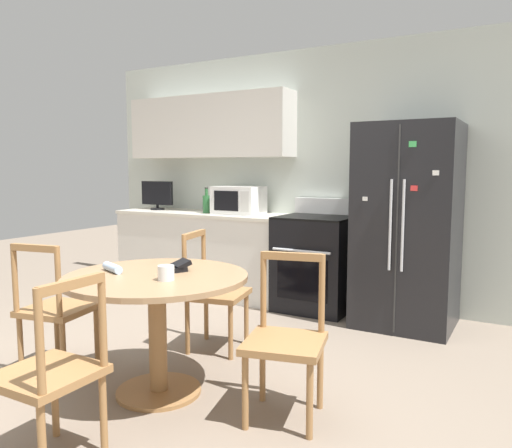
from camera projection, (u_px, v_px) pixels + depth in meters
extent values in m
plane|color=gray|center=(148.00, 395.00, 3.05)|extent=(14.00, 14.00, 0.00)
cube|color=silver|center=(317.00, 176.00, 5.20)|extent=(5.20, 0.10, 2.60)
cube|color=silver|center=(209.00, 127.00, 5.54)|extent=(1.98, 0.34, 0.68)
cube|color=silver|center=(204.00, 254.00, 5.58)|extent=(1.98, 0.62, 0.86)
cube|color=beige|center=(203.00, 214.00, 5.53)|extent=(2.01, 0.64, 0.03)
cube|color=black|center=(408.00, 226.00, 4.35)|extent=(0.82, 0.76, 1.76)
cube|color=#333333|center=(397.00, 231.00, 4.02)|extent=(0.01, 0.01, 1.69)
cylinder|color=silver|center=(390.00, 225.00, 4.03)|extent=(0.02, 0.02, 0.74)
cylinder|color=silver|center=(403.00, 226.00, 3.98)|extent=(0.02, 0.02, 0.74)
cube|color=#3FB259|center=(413.00, 144.00, 3.89)|extent=(0.06, 0.01, 0.05)
cube|color=red|center=(414.00, 188.00, 3.92)|extent=(0.05, 0.01, 0.04)
cube|color=white|center=(365.00, 199.00, 4.12)|extent=(0.04, 0.01, 0.03)
cube|color=white|center=(436.00, 173.00, 3.83)|extent=(0.05, 0.01, 0.04)
cube|color=black|center=(316.00, 264.00, 4.88)|extent=(0.70, 0.64, 0.90)
cube|color=black|center=(302.00, 279.00, 4.61)|extent=(0.51, 0.01, 0.40)
cylinder|color=silver|center=(301.00, 251.00, 4.56)|extent=(0.58, 0.02, 0.02)
cube|color=black|center=(316.00, 217.00, 4.83)|extent=(0.70, 0.64, 0.02)
cube|color=white|center=(327.00, 206.00, 5.07)|extent=(0.70, 0.06, 0.16)
cube|color=white|center=(239.00, 200.00, 5.30)|extent=(0.50, 0.35, 0.29)
cube|color=black|center=(226.00, 201.00, 5.16)|extent=(0.29, 0.01, 0.21)
cube|color=silver|center=(245.00, 202.00, 5.05)|extent=(0.10, 0.01, 0.21)
cylinder|color=black|center=(157.00, 209.00, 5.84)|extent=(0.16, 0.16, 0.02)
cylinder|color=black|center=(157.00, 206.00, 5.83)|extent=(0.03, 0.03, 0.04)
cube|color=black|center=(157.00, 193.00, 5.82)|extent=(0.43, 0.05, 0.27)
cylinder|color=#2D6B38|center=(207.00, 204.00, 5.41)|extent=(0.08, 0.08, 0.19)
cylinder|color=#2D6B38|center=(206.00, 192.00, 5.39)|extent=(0.03, 0.03, 0.07)
cylinder|color=#262626|center=(206.00, 188.00, 5.39)|extent=(0.04, 0.04, 0.01)
cylinder|color=#997551|center=(156.00, 277.00, 3.00)|extent=(1.11, 1.11, 0.03)
cylinder|color=#9E7042|center=(158.00, 335.00, 3.04)|extent=(0.11, 0.11, 0.69)
cylinder|color=#9E7042|center=(159.00, 391.00, 3.08)|extent=(0.52, 0.52, 0.03)
cube|color=#9E7042|center=(58.00, 309.00, 3.38)|extent=(0.49, 0.49, 0.04)
cylinder|color=#9E7042|center=(57.00, 331.00, 3.63)|extent=(0.04, 0.04, 0.41)
cylinder|color=#9E7042|center=(97.00, 336.00, 3.52)|extent=(0.04, 0.04, 0.41)
cylinder|color=#9E7042|center=(21.00, 347.00, 3.30)|extent=(0.04, 0.04, 0.41)
cylinder|color=#9E7042|center=(63.00, 353.00, 3.19)|extent=(0.04, 0.04, 0.41)
cylinder|color=#9E7042|center=(15.00, 278.00, 3.23)|extent=(0.04, 0.04, 0.45)
cylinder|color=#9E7042|center=(58.00, 282.00, 3.12)|extent=(0.04, 0.04, 0.45)
cube|color=#9E7042|center=(35.00, 248.00, 3.16)|extent=(0.35, 0.10, 0.04)
cube|color=#9E7042|center=(217.00, 294.00, 3.79)|extent=(0.49, 0.49, 0.04)
cylinder|color=#9E7042|center=(246.00, 318.00, 3.93)|extent=(0.04, 0.04, 0.41)
cylinder|color=#9E7042|center=(231.00, 332.00, 3.60)|extent=(0.04, 0.04, 0.41)
cylinder|color=#9E7042|center=(206.00, 315.00, 4.03)|extent=(0.04, 0.04, 0.41)
cylinder|color=#9E7042|center=(187.00, 327.00, 3.71)|extent=(0.04, 0.04, 0.41)
cylinder|color=#9E7042|center=(204.00, 257.00, 3.99)|extent=(0.04, 0.04, 0.45)
cylinder|color=#9E7042|center=(184.00, 265.00, 3.66)|extent=(0.04, 0.04, 0.45)
cube|color=#9E7042|center=(194.00, 234.00, 3.80)|extent=(0.10, 0.34, 0.04)
cube|color=#9E7042|center=(47.00, 375.00, 2.31)|extent=(0.42, 0.42, 0.04)
cylinder|color=#9E7042|center=(55.00, 398.00, 2.57)|extent=(0.04, 0.04, 0.41)
cylinder|color=#9E7042|center=(103.00, 414.00, 2.40)|extent=(0.04, 0.04, 0.41)
cylinder|color=#9E7042|center=(40.00, 342.00, 2.04)|extent=(0.04, 0.04, 0.45)
cylinder|color=#9E7042|center=(103.00, 319.00, 2.34)|extent=(0.04, 0.04, 0.45)
cube|color=#9E7042|center=(71.00, 284.00, 2.17)|extent=(0.04, 0.34, 0.04)
cube|color=#9E7042|center=(285.00, 343.00, 2.72)|extent=(0.51, 0.51, 0.04)
cylinder|color=#9E7042|center=(310.00, 401.00, 2.54)|extent=(0.04, 0.04, 0.41)
cylinder|color=#9E7042|center=(245.00, 392.00, 2.63)|extent=(0.04, 0.04, 0.41)
cylinder|color=#9E7042|center=(320.00, 374.00, 2.87)|extent=(0.04, 0.04, 0.41)
cylinder|color=#9E7042|center=(263.00, 367.00, 2.96)|extent=(0.04, 0.04, 0.41)
cylinder|color=#9E7042|center=(322.00, 293.00, 2.83)|extent=(0.04, 0.04, 0.45)
cylinder|color=#9E7042|center=(263.00, 289.00, 2.93)|extent=(0.04, 0.04, 0.45)
cube|color=#9E7042|center=(292.00, 256.00, 2.86)|extent=(0.34, 0.11, 0.04)
cylinder|color=silver|center=(166.00, 273.00, 2.85)|extent=(0.10, 0.10, 0.09)
cylinder|color=#4C8C59|center=(166.00, 276.00, 2.85)|extent=(0.08, 0.08, 0.05)
cylinder|color=#A3BCDB|center=(112.00, 268.00, 3.08)|extent=(0.20, 0.12, 0.05)
cube|color=black|center=(177.00, 269.00, 3.10)|extent=(0.15, 0.14, 0.03)
cube|color=black|center=(181.00, 264.00, 3.12)|extent=(0.15, 0.14, 0.06)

